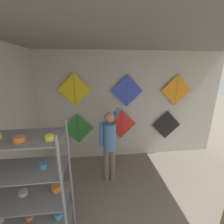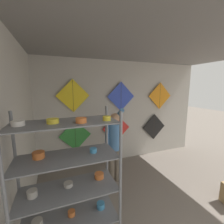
# 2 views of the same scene
# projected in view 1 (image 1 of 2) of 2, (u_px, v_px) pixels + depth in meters

# --- Properties ---
(back_panel) EXTENTS (5.13, 0.06, 2.80)m
(back_panel) POSITION_uv_depth(u_px,v_px,m) (125.00, 107.00, 3.93)
(back_panel) COLOR #BCB7AD
(back_panel) RESTS_ON ground
(ceiling_slab) EXTENTS (5.13, 4.59, 0.04)m
(ceiling_slab) POSITION_uv_depth(u_px,v_px,m) (162.00, 30.00, 1.69)
(ceiling_slab) COLOR gray
(shelf_rack) EXTENTS (1.01, 0.45, 1.88)m
(shelf_rack) POSITION_uv_depth(u_px,v_px,m) (22.00, 199.00, 1.62)
(shelf_rack) COLOR slate
(shelf_rack) RESTS_ON ground
(shopkeeper) EXTENTS (0.42, 0.55, 1.66)m
(shopkeeper) POSITION_uv_depth(u_px,v_px,m) (109.00, 141.00, 3.12)
(shopkeeper) COLOR #726656
(shopkeeper) RESTS_ON ground
(kite_0) EXTENTS (0.81, 0.01, 0.81)m
(kite_0) POSITION_uv_depth(u_px,v_px,m) (78.00, 129.00, 3.86)
(kite_0) COLOR #338C38
(kite_1) EXTENTS (0.81, 0.01, 0.81)m
(kite_1) POSITION_uv_depth(u_px,v_px,m) (121.00, 124.00, 3.96)
(kite_1) COLOR red
(kite_2) EXTENTS (0.81, 0.01, 0.81)m
(kite_2) POSITION_uv_depth(u_px,v_px,m) (166.00, 125.00, 4.12)
(kite_2) COLOR black
(kite_3) EXTENTS (0.81, 0.01, 0.81)m
(kite_3) POSITION_uv_depth(u_px,v_px,m) (75.00, 90.00, 3.57)
(kite_3) COLOR yellow
(kite_4) EXTENTS (0.81, 0.01, 0.81)m
(kite_4) POSITION_uv_depth(u_px,v_px,m) (127.00, 91.00, 3.72)
(kite_4) COLOR blue
(kite_5) EXTENTS (0.81, 0.01, 0.81)m
(kite_5) POSITION_uv_depth(u_px,v_px,m) (176.00, 90.00, 3.87)
(kite_5) COLOR orange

